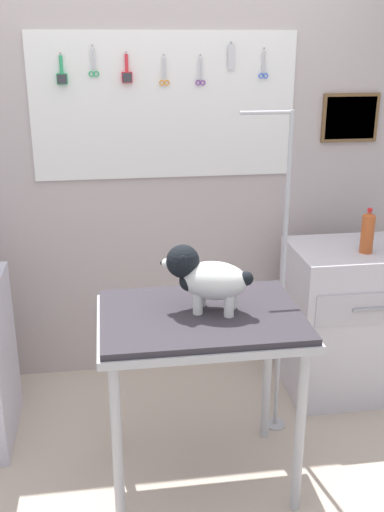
{
  "coord_description": "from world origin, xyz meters",
  "views": [
    {
      "loc": [
        -0.27,
        -2.11,
        1.96
      ],
      "look_at": [
        0.07,
        0.27,
        1.09
      ],
      "focal_mm": 41.83,
      "sensor_mm": 36.0,
      "label": 1
    }
  ],
  "objects_px": {
    "grooming_arm": "(280,293)",
    "dog": "(205,277)",
    "grooming_table": "(201,333)",
    "cabinet_right": "(348,320)",
    "soda_bottle": "(368,232)"
  },
  "relations": [
    {
      "from": "grooming_arm",
      "to": "dog",
      "type": "height_order",
      "value": "grooming_arm"
    },
    {
      "from": "grooming_table",
      "to": "cabinet_right",
      "type": "xyz_separation_m",
      "value": [
        0.96,
        0.65,
        -0.32
      ]
    },
    {
      "from": "grooming_table",
      "to": "grooming_arm",
      "type": "distance_m",
      "value": 0.57
    },
    {
      "from": "dog",
      "to": "soda_bottle",
      "type": "xyz_separation_m",
      "value": [
        0.97,
        0.54,
        -0.02
      ]
    },
    {
      "from": "grooming_arm",
      "to": "soda_bottle",
      "type": "relative_size",
      "value": 6.8
    },
    {
      "from": "grooming_arm",
      "to": "soda_bottle",
      "type": "xyz_separation_m",
      "value": [
        0.53,
        0.23,
        0.22
      ]
    },
    {
      "from": "soda_bottle",
      "to": "cabinet_right",
      "type": "bearing_deg",
      "value": 107.01
    },
    {
      "from": "grooming_table",
      "to": "grooming_arm",
      "type": "bearing_deg",
      "value": 36.82
    },
    {
      "from": "grooming_arm",
      "to": "cabinet_right",
      "type": "xyz_separation_m",
      "value": [
        0.51,
        0.31,
        -0.34
      ]
    },
    {
      "from": "grooming_arm",
      "to": "cabinet_right",
      "type": "distance_m",
      "value": 0.68
    },
    {
      "from": "cabinet_right",
      "to": "soda_bottle",
      "type": "distance_m",
      "value": 0.56
    },
    {
      "from": "grooming_table",
      "to": "grooming_arm",
      "type": "xyz_separation_m",
      "value": [
        0.45,
        0.34,
        0.02
      ]
    },
    {
      "from": "grooming_table",
      "to": "soda_bottle",
      "type": "height_order",
      "value": "soda_bottle"
    },
    {
      "from": "soda_bottle",
      "to": "grooming_table",
      "type": "bearing_deg",
      "value": -150.1
    },
    {
      "from": "dog",
      "to": "grooming_arm",
      "type": "bearing_deg",
      "value": 35.81
    }
  ]
}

